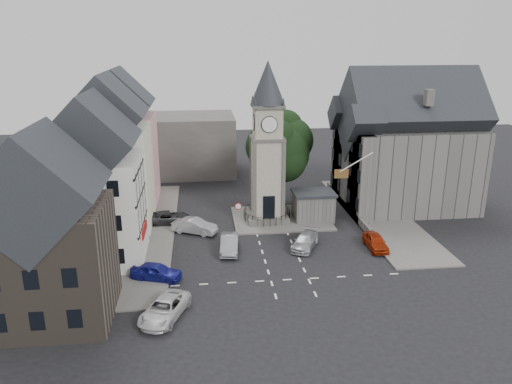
{
  "coord_description": "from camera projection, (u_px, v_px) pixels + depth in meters",
  "views": [
    {
      "loc": [
        -6.69,
        -40.56,
        18.55
      ],
      "look_at": [
        -1.49,
        5.0,
        4.05
      ],
      "focal_mm": 35.0,
      "sensor_mm": 36.0,
      "label": 1
    }
  ],
  "objects": [
    {
      "name": "car_west_silver",
      "position": [
        195.0,
        226.0,
        48.59
      ],
      "size": [
        4.65,
        3.27,
        1.45
      ],
      "primitive_type": "imported",
      "rotation": [
        0.0,
        0.0,
        1.13
      ],
      "color": "#AFB1B7",
      "rests_on": "ground"
    },
    {
      "name": "car_west_grey",
      "position": [
        168.0,
        218.0,
        51.01
      ],
      "size": [
        4.78,
        2.29,
        1.31
      ],
      "primitive_type": "imported",
      "rotation": [
        0.0,
        0.0,
        1.59
      ],
      "color": "#2E2E30",
      "rests_on": "ground"
    },
    {
      "name": "east_building",
      "position": [
        404.0,
        151.0,
        54.96
      ],
      "size": [
        14.4,
        11.4,
        12.6
      ],
      "color": "#585551",
      "rests_on": "ground"
    },
    {
      "name": "building_sw_stone",
      "position": [
        46.0,
        245.0,
        32.76
      ],
      "size": [
        8.6,
        7.6,
        10.4
      ],
      "color": "#443B33",
      "rests_on": "ground"
    },
    {
      "name": "pavement_east",
      "position": [
        377.0,
        215.0,
        53.59
      ],
      "size": [
        6.0,
        26.0,
        0.14
      ],
      "primitive_type": "cube",
      "color": "#595651",
      "rests_on": "ground"
    },
    {
      "name": "terrace_cream",
      "position": [
        110.0,
        163.0,
        48.65
      ],
      "size": [
        8.1,
        7.6,
        12.8
      ],
      "color": "beige",
      "rests_on": "ground"
    },
    {
      "name": "town_tree",
      "position": [
        279.0,
        144.0,
        55.17
      ],
      "size": [
        7.2,
        7.2,
        10.8
      ],
      "color": "black",
      "rests_on": "ground"
    },
    {
      "name": "clock_tower",
      "position": [
        267.0,
        144.0,
        49.86
      ],
      "size": [
        4.86,
        4.86,
        16.25
      ],
      "color": "#4C4944",
      "rests_on": "ground"
    },
    {
      "name": "van_sw_white",
      "position": [
        164.0,
        309.0,
        34.04
      ],
      "size": [
        3.86,
        5.33,
        1.35
      ],
      "primitive_type": "imported",
      "rotation": [
        0.0,
        0.0,
        -0.38
      ],
      "color": "silver",
      "rests_on": "ground"
    },
    {
      "name": "car_west_blue",
      "position": [
        156.0,
        272.0,
        39.34
      ],
      "size": [
        4.36,
        2.8,
        1.38
      ],
      "primitive_type": "imported",
      "rotation": [
        0.0,
        0.0,
        1.26
      ],
      "color": "navy",
      "rests_on": "ground"
    },
    {
      "name": "pedestrian",
      "position": [
        370.0,
        207.0,
        53.97
      ],
      "size": [
        0.65,
        0.57,
        1.5
      ],
      "primitive_type": "imported",
      "rotation": [
        0.0,
        0.0,
        3.61
      ],
      "color": "beige",
      "rests_on": "ground"
    },
    {
      "name": "warning_sign_post",
      "position": [
        238.0,
        211.0,
        48.93
      ],
      "size": [
        0.7,
        0.19,
        2.85
      ],
      "color": "black",
      "rests_on": "ground"
    },
    {
      "name": "ground",
      "position": [
        279.0,
        251.0,
        44.74
      ],
      "size": [
        120.0,
        120.0,
        0.0
      ],
      "primitive_type": "plane",
      "color": "black",
      "rests_on": "ground"
    },
    {
      "name": "central_island",
      "position": [
        281.0,
        218.0,
        52.46
      ],
      "size": [
        10.0,
        8.0,
        0.16
      ],
      "primitive_type": "cube",
      "color": "#595651",
      "rests_on": "ground"
    },
    {
      "name": "terrace_tudor",
      "position": [
        95.0,
        191.0,
        41.2
      ],
      "size": [
        8.1,
        7.6,
        12.0
      ],
      "color": "silver",
      "rests_on": "ground"
    },
    {
      "name": "car_island_silver",
      "position": [
        229.0,
        244.0,
        44.52
      ],
      "size": [
        1.92,
        4.49,
        1.44
      ],
      "primitive_type": "imported",
      "rotation": [
        0.0,
        0.0,
        -0.09
      ],
      "color": "#93949B",
      "rests_on": "ground"
    },
    {
      "name": "car_east_red",
      "position": [
        375.0,
        242.0,
        45.1
      ],
      "size": [
        1.61,
        3.93,
        1.33
      ],
      "primitive_type": "imported",
      "rotation": [
        0.0,
        0.0,
        -0.01
      ],
      "color": "#9A2308",
      "rests_on": "ground"
    },
    {
      "name": "stone_shelter",
      "position": [
        313.0,
        206.0,
        51.9
      ],
      "size": [
        4.3,
        3.3,
        3.08
      ],
      "color": "#585551",
      "rests_on": "ground"
    },
    {
      "name": "backdrop_west",
      "position": [
        161.0,
        145.0,
        68.76
      ],
      "size": [
        20.0,
        10.0,
        8.0
      ],
      "primitive_type": "cube",
      "color": "#4C4944",
      "rests_on": "ground"
    },
    {
      "name": "car_island_east",
      "position": [
        305.0,
        241.0,
        45.29
      ],
      "size": [
        3.58,
        4.69,
        1.27
      ],
      "primitive_type": "imported",
      "rotation": [
        0.0,
        0.0,
        -0.48
      ],
      "color": "#B0B3B9",
      "rests_on": "ground"
    },
    {
      "name": "road_markings",
      "position": [
        290.0,
        280.0,
        39.53
      ],
      "size": [
        20.0,
        8.0,
        0.01
      ],
      "primitive_type": "cube",
      "color": "silver",
      "rests_on": "ground"
    },
    {
      "name": "flagpole",
      "position": [
        356.0,
        162.0,
        47.28
      ],
      "size": [
        3.68,
        0.1,
        2.74
      ],
      "color": "white",
      "rests_on": "ground"
    },
    {
      "name": "pavement_west",
      "position": [
        144.0,
        231.0,
        49.05
      ],
      "size": [
        6.0,
        30.0,
        0.14
      ],
      "primitive_type": "cube",
      "color": "#595651",
      "rests_on": "ground"
    },
    {
      "name": "terrace_pink",
      "position": [
        122.0,
        146.0,
        56.23
      ],
      "size": [
        8.1,
        7.6,
        12.8
      ],
      "color": "pink",
      "rests_on": "ground"
    },
    {
      "name": "east_boundary_wall",
      "position": [
        347.0,
        206.0,
        55.07
      ],
      "size": [
        0.4,
        16.0,
        0.9
      ],
      "primitive_type": "cube",
      "color": "#585551",
      "rests_on": "ground"
    }
  ]
}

